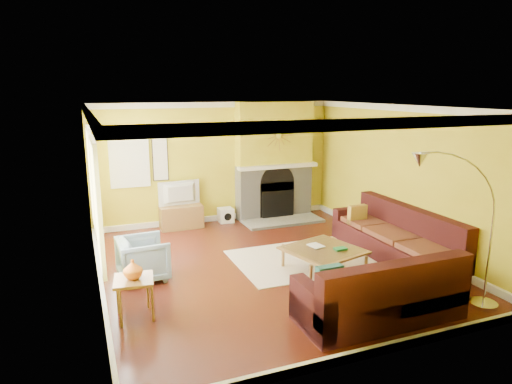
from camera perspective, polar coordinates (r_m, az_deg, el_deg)
name	(u,v)px	position (r m, az deg, el deg)	size (l,w,h in m)	color
floor	(267,266)	(7.99, 1.37, -9.22)	(5.50, 6.00, 0.02)	#551E12
ceiling	(268,106)	(7.42, 1.49, 10.66)	(5.50, 6.00, 0.02)	white
wall_back	(216,163)	(10.38, -5.05, 3.68)	(5.50, 0.02, 2.70)	gold
wall_front	(377,246)	(5.06, 14.88, -6.53)	(5.50, 0.02, 2.70)	gold
wall_left	(92,204)	(7.02, -19.82, -1.45)	(0.02, 6.00, 2.70)	gold
wall_right	(402,178)	(9.01, 17.84, 1.71)	(0.02, 6.00, 2.70)	gold
baseboard	(267,262)	(7.97, 1.38, -8.75)	(5.50, 6.00, 0.12)	white
crown_molding	(268,111)	(7.42, 1.48, 10.12)	(5.50, 6.00, 0.12)	white
window_left_near	(91,178)	(8.26, -19.95, 1.66)	(0.06, 1.22, 1.72)	white
window_left_far	(96,203)	(6.40, -19.37, -1.36)	(0.06, 1.22, 1.72)	white
window_back	(129,159)	(9.94, -15.58, 4.02)	(0.82, 0.06, 1.22)	white
wall_art	(160,155)	(10.03, -11.90, 4.58)	(0.34, 0.04, 1.14)	white
fireplace	(274,161)	(10.64, 2.27, 3.95)	(1.80, 0.40, 2.70)	gray
mantel	(278,166)	(10.44, 2.80, 3.21)	(1.92, 0.22, 0.08)	white
hearth	(283,221)	(10.44, 3.42, -3.67)	(1.80, 0.70, 0.06)	gray
sunburst	(278,136)	(10.36, 2.82, 7.04)	(0.70, 0.04, 0.70)	olive
rug	(303,259)	(8.29, 5.84, -8.33)	(2.40, 1.80, 0.02)	beige
sectional_sofa	(354,249)	(7.62, 12.10, -6.93)	(3.19, 3.64, 0.90)	#391213
coffee_table	(323,261)	(7.66, 8.37, -8.53)	(1.10, 1.10, 0.43)	white
media_console	(181,217)	(10.10, -9.31, -3.07)	(0.92, 0.41, 0.50)	olive
tv	(181,194)	(9.98, -9.42, -0.21)	(0.92, 0.12, 0.53)	black
subwoofer	(226,215)	(10.47, -3.81, -2.89)	(0.32, 0.32, 0.32)	white
armchair	(143,259)	(7.54, -13.93, -8.09)	(0.74, 0.76, 0.69)	#7A8FA0
side_table	(135,298)	(6.41, -14.92, -12.68)	(0.50, 0.50, 0.55)	olive
vase	(133,269)	(6.24, -15.14, -9.29)	(0.25, 0.25, 0.26)	orange
book	(311,247)	(7.60, 6.93, -6.83)	(0.20, 0.26, 0.03)	white
arc_lamp	(457,236)	(6.52, 23.87, -5.02)	(1.41, 0.36, 2.23)	silver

